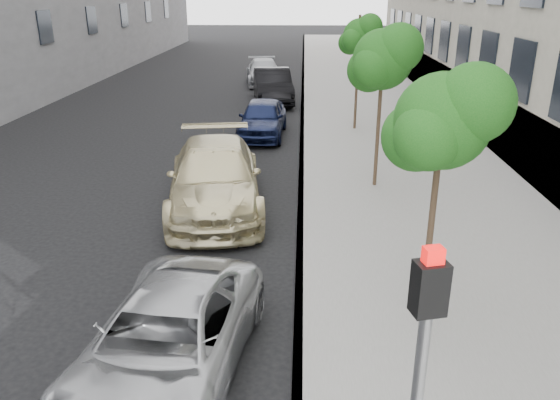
# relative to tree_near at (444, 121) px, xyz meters

# --- Properties ---
(ground) EXTENTS (160.00, 160.00, 0.00)m
(ground) POSITION_rel_tree_near_xyz_m (-3.23, -1.50, -3.43)
(ground) COLOR black
(ground) RESTS_ON ground
(sidewalk) EXTENTS (6.40, 72.00, 0.14)m
(sidewalk) POSITION_rel_tree_near_xyz_m (1.07, 22.50, -3.36)
(sidewalk) COLOR gray
(sidewalk) RESTS_ON ground
(curb) EXTENTS (0.15, 72.00, 0.14)m
(curb) POSITION_rel_tree_near_xyz_m (-2.05, 22.50, -3.36)
(curb) COLOR #9E9B93
(curb) RESTS_ON ground
(tree_near) EXTENTS (1.74, 1.54, 4.14)m
(tree_near) POSITION_rel_tree_near_xyz_m (0.00, 0.00, 0.00)
(tree_near) COLOR #38281C
(tree_near) RESTS_ON sidewalk
(tree_mid) EXTENTS (1.84, 1.64, 4.29)m
(tree_mid) POSITION_rel_tree_near_xyz_m (0.00, 6.50, 0.09)
(tree_mid) COLOR #38281C
(tree_mid) RESTS_ON sidewalk
(tree_far) EXTENTS (1.55, 1.35, 4.24)m
(tree_far) POSITION_rel_tree_near_xyz_m (-0.00, 13.00, 0.18)
(tree_far) COLOR #38281C
(tree_far) RESTS_ON sidewalk
(signal_pole) EXTENTS (0.28, 0.23, 3.35)m
(signal_pole) POSITION_rel_tree_near_xyz_m (-1.09, -4.27, -1.21)
(signal_pole) COLOR #939699
(signal_pole) RESTS_ON sidewalk
(minivan) EXTENTS (2.57, 4.68, 1.24)m
(minivan) POSITION_rel_tree_near_xyz_m (-3.88, -1.53, -2.81)
(minivan) COLOR #A0A2A5
(minivan) RESTS_ON ground
(suv) EXTENTS (3.01, 5.79, 1.60)m
(suv) POSITION_rel_tree_near_xyz_m (-4.21, 5.03, -2.62)
(suv) COLOR beige
(suv) RESTS_ON ground
(sedan_blue) EXTENTS (1.77, 4.08, 1.37)m
(sedan_blue) POSITION_rel_tree_near_xyz_m (-3.54, 12.18, -2.74)
(sedan_blue) COLOR #11183A
(sedan_blue) RESTS_ON ground
(sedan_black) EXTENTS (2.32, 5.01, 1.59)m
(sedan_black) POSITION_rel_tree_near_xyz_m (-3.52, 18.77, -2.63)
(sedan_black) COLOR black
(sedan_black) RESTS_ON ground
(sedan_rear) EXTENTS (2.50, 4.95, 1.38)m
(sedan_rear) POSITION_rel_tree_near_xyz_m (-4.33, 24.16, -2.74)
(sedan_rear) COLOR #929499
(sedan_rear) RESTS_ON ground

